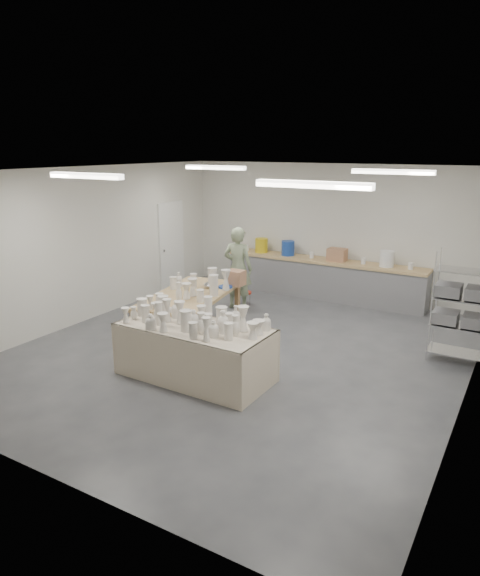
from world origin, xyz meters
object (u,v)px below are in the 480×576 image
Objects in this scene: work_table at (197,292)px; red_stool at (244,293)px; potter at (238,268)px; drying_table at (195,349)px.

red_stool is at bearing 87.07° from work_table.
potter is 0.68m from red_stool.
drying_table is at bearing 104.21° from potter.
drying_table is 0.94× the size of work_table.
work_table is 1.39× the size of potter.
work_table is at bearing 124.22° from drying_table.
red_stool is at bearing -95.72° from potter.
drying_table is 1.70m from work_table.
potter is (-1.19, 3.27, 0.43)m from drying_table.
drying_table is 6.45× the size of red_stool.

